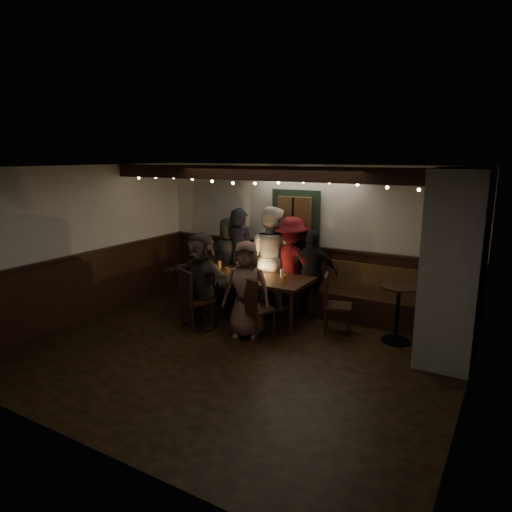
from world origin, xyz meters
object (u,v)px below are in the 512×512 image
Objects in this scene: person_a at (230,258)px; person_g at (246,289)px; chair_near_right at (253,305)px; person_e at (312,273)px; chair_near_left at (191,296)px; person_b at (239,256)px; high_top at (398,307)px; person_f at (201,280)px; chair_end at (332,300)px; person_d at (291,264)px; person_c at (271,258)px; dining_table at (250,279)px.

person_a is 1.96m from person_g.
person_g is at bearing 122.26° from person_a.
chair_near_right is 1.54m from person_e.
person_b reaches higher than chair_near_left.
high_top is 3.09m from person_f.
person_g reaches higher than person_e.
chair_near_right is 1.04× the size of chair_end.
person_d is (0.96, 1.67, 0.29)m from chair_near_left.
chair_end is 0.52× the size of person_b.
high_top is 0.51× the size of person_d.
chair_near_right is 1.59m from person_c.
person_e is (-0.60, 0.60, 0.22)m from chair_end.
dining_table is 0.86m from person_d.
chair_near_left is 1.07m from chair_near_right.
high_top is at bearing 148.75° from person_e.
person_c is at bearing 70.75° from chair_near_left.
person_g is (1.28, -1.48, -0.05)m from person_a.
dining_table is 1.16× the size of person_b.
chair_near_left is at bearing -96.03° from person_f.
chair_near_left reaches higher than dining_table.
person_b is (-0.09, 1.59, 0.34)m from chair_near_left.
person_d reaches higher than person_g.
person_g is at bearing 12.37° from chair_near_left.
person_d is 1.14× the size of person_e.
chair_end is 0.50× the size of person_c.
person_g is at bearing -155.35° from high_top.
chair_near_right is at bearing -152.45° from high_top.
chair_near_right is 2.17m from high_top.
chair_end is 0.58× the size of person_a.
chair_end is at bearing 3.74° from dining_table.
person_b is 1.72m from person_g.
chair_end is 1.59m from person_c.
chair_end is at bearing 156.26° from person_a.
person_f is (-0.47, -0.76, 0.10)m from dining_table.
person_b is at bearing 171.95° from high_top.
person_f reaches higher than chair_end.
high_top is at bearing 4.78° from dining_table.
person_c is at bearing 86.76° from dining_table.
dining_table is 1.12× the size of person_c.
person_c is at bearing 8.46° from person_d.
chair_end reaches higher than dining_table.
person_f reaches higher than chair_near_right.
dining_table is at bearing -176.26° from chair_end.
person_d reaches higher than person_e.
high_top is 0.54× the size of person_a.
person_g is at bearing -62.76° from dining_table.
person_a is at bearing -15.60° from person_e.
person_c is 0.84m from person_e.
person_d is at bearing -169.65° from person_c.
person_c is 1.25× the size of person_e.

